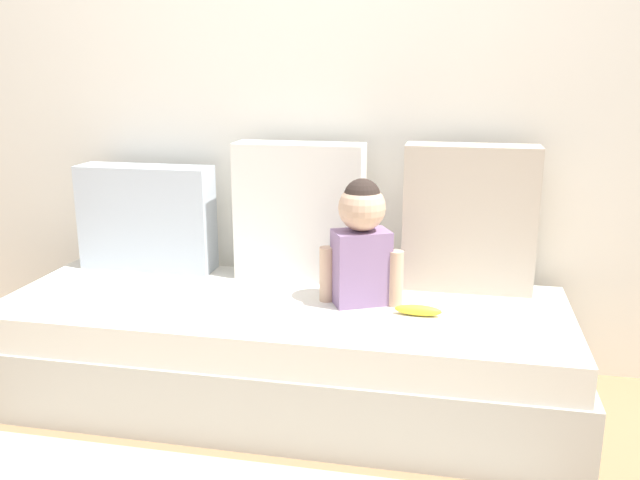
{
  "coord_description": "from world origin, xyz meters",
  "views": [
    {
      "loc": [
        0.64,
        -2.36,
        1.3
      ],
      "look_at": [
        0.15,
        0.0,
        0.66
      ],
      "focal_mm": 37.8,
      "sensor_mm": 36.0,
      "label": 1
    }
  ],
  "objects_px": {
    "throw_pillow_left": "(147,218)",
    "banana": "(418,310)",
    "couch": "(283,351)",
    "toddler": "(361,239)",
    "throw_pillow_right": "(469,218)",
    "throw_pillow_center": "(300,212)"
  },
  "relations": [
    {
      "from": "throw_pillow_left",
      "to": "throw_pillow_center",
      "type": "xyz_separation_m",
      "value": [
        0.69,
        0.0,
        0.06
      ]
    },
    {
      "from": "couch",
      "to": "toddler",
      "type": "xyz_separation_m",
      "value": [
        0.3,
        0.04,
        0.46
      ]
    },
    {
      "from": "throw_pillow_center",
      "to": "toddler",
      "type": "distance_m",
      "value": 0.4
    },
    {
      "from": "couch",
      "to": "throw_pillow_center",
      "type": "relative_size",
      "value": 3.89
    },
    {
      "from": "couch",
      "to": "banana",
      "type": "bearing_deg",
      "value": -5.3
    },
    {
      "from": "throw_pillow_left",
      "to": "toddler",
      "type": "relative_size",
      "value": 1.23
    },
    {
      "from": "toddler",
      "to": "banana",
      "type": "relative_size",
      "value": 2.81
    },
    {
      "from": "couch",
      "to": "banana",
      "type": "height_order",
      "value": "banana"
    },
    {
      "from": "throw_pillow_center",
      "to": "banana",
      "type": "xyz_separation_m",
      "value": [
        0.52,
        -0.35,
        -0.26
      ]
    },
    {
      "from": "throw_pillow_center",
      "to": "toddler",
      "type": "bearing_deg",
      "value": -41.18
    },
    {
      "from": "toddler",
      "to": "throw_pillow_left",
      "type": "bearing_deg",
      "value": 165.2
    },
    {
      "from": "couch",
      "to": "toddler",
      "type": "relative_size",
      "value": 4.64
    },
    {
      "from": "throw_pillow_left",
      "to": "throw_pillow_center",
      "type": "bearing_deg",
      "value": 0.0
    },
    {
      "from": "couch",
      "to": "throw_pillow_right",
      "type": "distance_m",
      "value": 0.9
    },
    {
      "from": "throw_pillow_center",
      "to": "banana",
      "type": "distance_m",
      "value": 0.68
    },
    {
      "from": "throw_pillow_left",
      "to": "banana",
      "type": "bearing_deg",
      "value": -16.15
    },
    {
      "from": "couch",
      "to": "throw_pillow_center",
      "type": "height_order",
      "value": "throw_pillow_center"
    },
    {
      "from": "throw_pillow_center",
      "to": "throw_pillow_right",
      "type": "relative_size",
      "value": 0.98
    },
    {
      "from": "toddler",
      "to": "banana",
      "type": "xyz_separation_m",
      "value": [
        0.22,
        -0.09,
        -0.23
      ]
    },
    {
      "from": "throw_pillow_right",
      "to": "toddler",
      "type": "xyz_separation_m",
      "value": [
        -0.39,
        -0.26,
        -0.04
      ]
    },
    {
      "from": "banana",
      "to": "couch",
      "type": "bearing_deg",
      "value": 174.7
    },
    {
      "from": "throw_pillow_left",
      "to": "toddler",
      "type": "bearing_deg",
      "value": -14.8
    }
  ]
}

